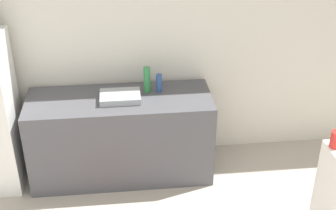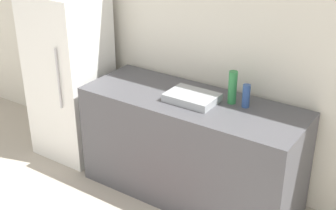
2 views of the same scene
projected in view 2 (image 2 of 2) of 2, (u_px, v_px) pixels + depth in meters
wall_back at (213, 32)px, 3.75m from camera, size 8.00×0.06×2.60m
refrigerator at (70, 76)px, 4.29m from camera, size 0.63×0.59×1.55m
counter at (191, 148)px, 3.79m from camera, size 1.79×0.66×0.87m
sink_basin at (192, 98)px, 3.57m from camera, size 0.38×0.27×0.06m
bottle_tall at (233, 87)px, 3.50m from camera, size 0.07×0.07×0.26m
bottle_short at (246, 96)px, 3.45m from camera, size 0.06×0.06×0.18m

